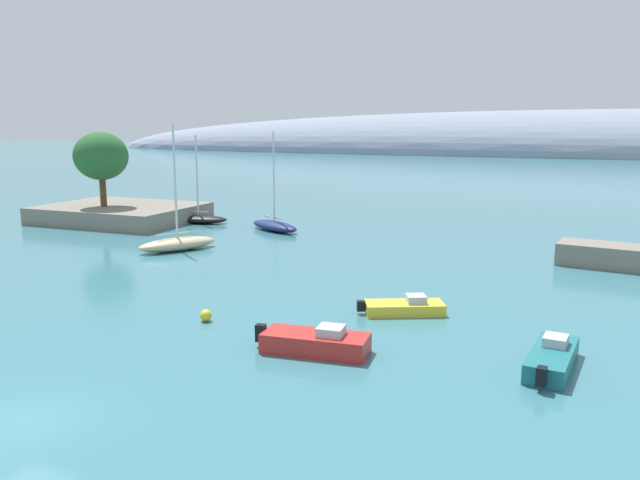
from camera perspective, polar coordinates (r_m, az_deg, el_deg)
water at (r=24.46m, az=-25.37°, el=-14.70°), size 600.00×600.00×0.00m
shore_outcrop at (r=68.82m, az=-17.56°, el=2.32°), size 15.23×11.71×1.71m
tree_clump_shore at (r=67.69m, az=-19.20°, el=7.17°), size 5.38×5.38×7.55m
distant_ridge at (r=227.89m, az=25.25°, el=6.93°), size 390.34×57.39×29.69m
sailboat_navy_near_shore at (r=60.04m, az=-4.14°, el=1.36°), size 6.77×5.01×9.32m
sailboat_black_mid_mooring at (r=65.72m, az=-10.94°, el=1.96°), size 6.45×3.51×8.94m
sailboat_sand_outer_mooring at (r=51.76m, az=-12.76°, el=-0.26°), size 5.14×6.66×9.95m
motorboat_red_foreground at (r=28.22m, az=-0.41°, el=-9.23°), size 5.24×2.26×1.28m
motorboat_yellow_alongside_breakwater at (r=34.15m, az=7.65°, el=-6.04°), size 4.62×3.28×1.01m
motorboat_teal_outer at (r=28.17m, az=20.24°, el=-10.02°), size 2.06×5.17×1.21m
mooring_buoy_yellow at (r=33.09m, az=-10.29°, el=-6.73°), size 0.62×0.62×0.62m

